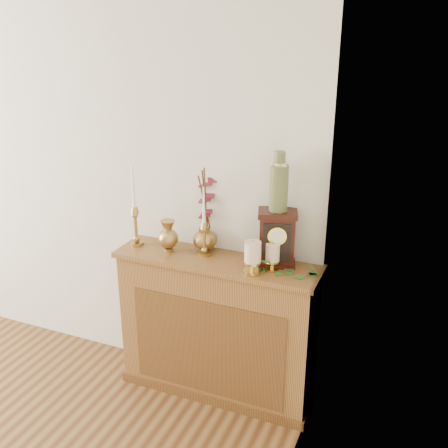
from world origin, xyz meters
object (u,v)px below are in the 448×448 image
at_px(mantel_clock, 277,238).
at_px(ceramic_vase, 279,185).
at_px(candlestick_center, 204,234).
at_px(candlestick_left, 135,220).
at_px(bud_vase, 168,236).
at_px(ginger_jar, 207,211).

height_order(mantel_clock, ceramic_vase, ceramic_vase).
bearing_deg(candlestick_center, candlestick_left, -177.46).
xyz_separation_m(bud_vase, ginger_jar, (0.20, 0.14, 0.14)).
bearing_deg(ceramic_vase, ginger_jar, 172.70).
distance_m(bud_vase, ceramic_vase, 0.76).
bearing_deg(bud_vase, mantel_clock, 6.57).
bearing_deg(ceramic_vase, bud_vase, -173.18).
bearing_deg(ginger_jar, candlestick_center, -74.29).
height_order(candlestick_center, ceramic_vase, ceramic_vase).
relative_size(candlestick_center, mantel_clock, 1.31).
bearing_deg(ginger_jar, candlestick_left, -162.95).
bearing_deg(bud_vase, ginger_jar, 35.07).
xyz_separation_m(candlestick_left, ceramic_vase, (0.88, 0.07, 0.30)).
xyz_separation_m(bud_vase, ceramic_vase, (0.65, 0.08, 0.38)).
relative_size(candlestick_center, ceramic_vase, 1.28).
distance_m(bud_vase, ginger_jar, 0.28).
xyz_separation_m(candlestick_left, ginger_jar, (0.42, 0.13, 0.07)).
bearing_deg(bud_vase, candlestick_center, 6.87).
bearing_deg(ginger_jar, ceramic_vase, -7.30).
bearing_deg(ginger_jar, mantel_clock, -7.63).
height_order(bud_vase, mantel_clock, mantel_clock).
distance_m(ginger_jar, mantel_clock, 0.47).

